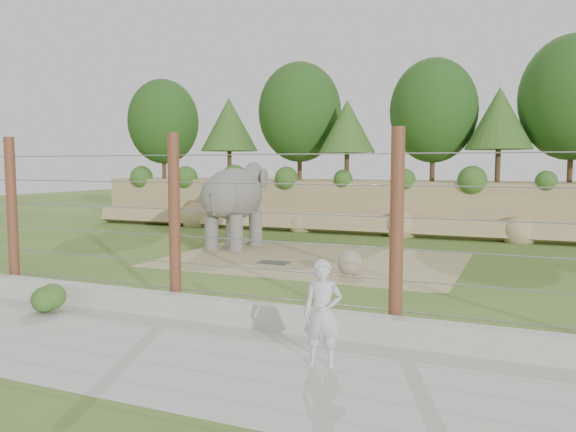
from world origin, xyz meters
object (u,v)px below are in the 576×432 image
at_px(elephant, 234,206).
at_px(barrier_fence, 175,222).
at_px(zookeeper, 323,313).
at_px(stone_ball, 350,263).

bearing_deg(elephant, barrier_fence, -70.18).
height_order(barrier_fence, zookeeper, barrier_fence).
bearing_deg(stone_ball, barrier_fence, -115.38).
height_order(elephant, zookeeper, elephant).
height_order(stone_ball, barrier_fence, barrier_fence).
relative_size(stone_ball, barrier_fence, 0.04).
bearing_deg(zookeeper, barrier_fence, 142.47).
bearing_deg(barrier_fence, elephant, 110.77).
relative_size(elephant, barrier_fence, 0.20).
distance_m(elephant, zookeeper, 13.64).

